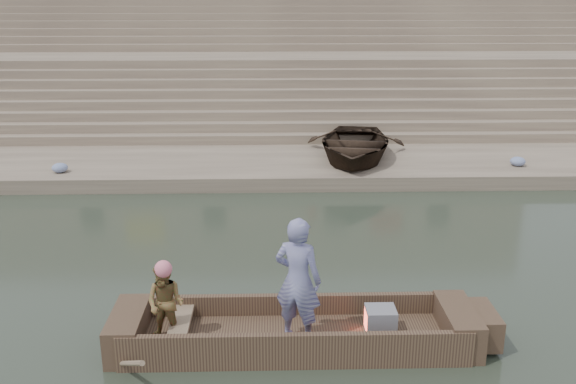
{
  "coord_description": "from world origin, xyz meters",
  "views": [
    {
      "loc": [
        1.3,
        -10.54,
        5.28
      ],
      "look_at": [
        1.63,
        1.66,
        1.4
      ],
      "focal_mm": 39.58,
      "sensor_mm": 36.0,
      "label": 1
    }
  ],
  "objects_px": {
    "main_rowboat": "(294,339)",
    "television": "(380,320)",
    "standing_man": "(298,280)",
    "beached_rowboat": "(354,144)",
    "rowing_man": "(166,303)"
  },
  "relations": [
    {
      "from": "main_rowboat",
      "to": "television",
      "type": "bearing_deg",
      "value": -0.0
    },
    {
      "from": "main_rowboat",
      "to": "rowing_man",
      "type": "distance_m",
      "value": 2.06
    },
    {
      "from": "standing_man",
      "to": "television",
      "type": "height_order",
      "value": "standing_man"
    },
    {
      "from": "standing_man",
      "to": "television",
      "type": "distance_m",
      "value": 1.5
    },
    {
      "from": "television",
      "to": "beached_rowboat",
      "type": "relative_size",
      "value": 0.11
    },
    {
      "from": "rowing_man",
      "to": "television",
      "type": "distance_m",
      "value": 3.28
    },
    {
      "from": "standing_man",
      "to": "beached_rowboat",
      "type": "height_order",
      "value": "standing_man"
    },
    {
      "from": "main_rowboat",
      "to": "standing_man",
      "type": "distance_m",
      "value": 1.1
    },
    {
      "from": "standing_man",
      "to": "television",
      "type": "xyz_separation_m",
      "value": [
        1.28,
        0.17,
        -0.78
      ]
    },
    {
      "from": "standing_man",
      "to": "beached_rowboat",
      "type": "bearing_deg",
      "value": -79.64
    },
    {
      "from": "main_rowboat",
      "to": "rowing_man",
      "type": "bearing_deg",
      "value": -175.45
    },
    {
      "from": "standing_man",
      "to": "beached_rowboat",
      "type": "xyz_separation_m",
      "value": [
        2.12,
        10.07,
        -0.34
      ]
    },
    {
      "from": "standing_man",
      "to": "television",
      "type": "relative_size",
      "value": 4.25
    },
    {
      "from": "standing_man",
      "to": "main_rowboat",
      "type": "bearing_deg",
      "value": -51.96
    },
    {
      "from": "main_rowboat",
      "to": "beached_rowboat",
      "type": "relative_size",
      "value": 1.14
    }
  ]
}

